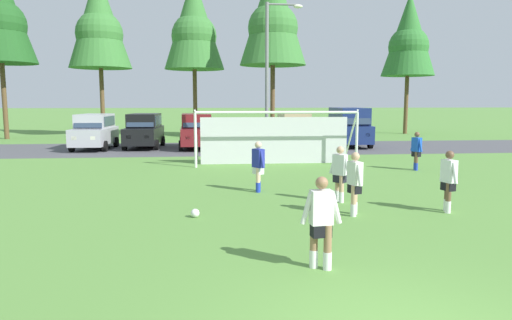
# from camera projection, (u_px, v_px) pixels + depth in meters

# --- Properties ---
(ground_plane) EXTENTS (400.00, 400.00, 0.00)m
(ground_plane) POSITION_uv_depth(u_px,v_px,m) (265.00, 168.00, 20.23)
(ground_plane) COLOR #598C3D
(parking_lot_strip) EXTENTS (52.00, 8.40, 0.01)m
(parking_lot_strip) POSITION_uv_depth(u_px,v_px,m) (248.00, 148.00, 28.90)
(parking_lot_strip) COLOR #4C4C51
(parking_lot_strip) RESTS_ON ground
(soccer_ball) EXTENTS (0.22, 0.22, 0.22)m
(soccer_ball) POSITION_uv_depth(u_px,v_px,m) (195.00, 213.00, 11.58)
(soccer_ball) COLOR white
(soccer_ball) RESTS_ON ground
(soccer_goal) EXTENTS (7.45, 2.04, 2.57)m
(soccer_goal) POSITION_uv_depth(u_px,v_px,m) (275.00, 137.00, 21.33)
(soccer_goal) COLOR white
(soccer_goal) RESTS_ON ground
(player_striker_near) EXTENTS (0.34, 0.75, 1.64)m
(player_striker_near) POSITION_uv_depth(u_px,v_px,m) (355.00, 184.00, 11.72)
(player_striker_near) COLOR tan
(player_striker_near) RESTS_ON ground
(player_midfield_center) EXTENTS (0.36, 0.74, 1.64)m
(player_midfield_center) POSITION_uv_depth(u_px,v_px,m) (416.00, 151.00, 19.52)
(player_midfield_center) COLOR brown
(player_midfield_center) RESTS_ON ground
(player_defender_far) EXTENTS (0.41, 0.71, 1.64)m
(player_defender_far) POSITION_uv_depth(u_px,v_px,m) (258.00, 167.00, 14.83)
(player_defender_far) COLOR beige
(player_defender_far) RESTS_ON ground
(player_winger_left) EXTENTS (0.32, 0.75, 1.64)m
(player_winger_left) POSITION_uv_depth(u_px,v_px,m) (448.00, 181.00, 12.07)
(player_winger_left) COLOR brown
(player_winger_left) RESTS_ON ground
(player_winger_right) EXTENTS (0.74, 0.28, 1.64)m
(player_winger_right) POSITION_uv_depth(u_px,v_px,m) (321.00, 223.00, 7.94)
(player_winger_right) COLOR #936B4C
(player_winger_right) RESTS_ON ground
(player_trailing_back) EXTENTS (0.53, 0.63, 1.64)m
(player_trailing_back) POSITION_uv_depth(u_px,v_px,m) (340.00, 174.00, 13.29)
(player_trailing_back) COLOR tan
(player_trailing_back) RESTS_ON ground
(parked_car_slot_far_left) EXTENTS (2.24, 4.65, 2.16)m
(parked_car_slot_far_left) POSITION_uv_depth(u_px,v_px,m) (95.00, 131.00, 28.13)
(parked_car_slot_far_left) COLOR #B2B2BC
(parked_car_slot_far_left) RESTS_ON ground
(parked_car_slot_left) EXTENTS (2.25, 4.66, 2.16)m
(parked_car_slot_left) POSITION_uv_depth(u_px,v_px,m) (144.00, 130.00, 28.91)
(parked_car_slot_left) COLOR black
(parked_car_slot_left) RESTS_ON ground
(parked_car_slot_center_left) EXTENTS (2.29, 4.68, 2.16)m
(parked_car_slot_center_left) POSITION_uv_depth(u_px,v_px,m) (196.00, 131.00, 28.58)
(parked_car_slot_center_left) COLOR maroon
(parked_car_slot_center_left) RESTS_ON ground
(parked_car_slot_center) EXTENTS (2.16, 4.27, 1.72)m
(parked_car_slot_center) POSITION_uv_depth(u_px,v_px,m) (249.00, 133.00, 29.99)
(parked_car_slot_center) COLOR silver
(parked_car_slot_center) RESTS_ON ground
(parked_car_slot_center_right) EXTENTS (2.16, 4.61, 2.16)m
(parked_car_slot_center_right) POSITION_uv_depth(u_px,v_px,m) (294.00, 129.00, 30.15)
(parked_car_slot_center_right) COLOR tan
(parked_car_slot_center_right) RESTS_ON ground
(parked_car_slot_right) EXTENTS (2.36, 4.88, 2.52)m
(parked_car_slot_right) POSITION_uv_depth(u_px,v_px,m) (349.00, 126.00, 29.95)
(parked_car_slot_right) COLOR navy
(parked_car_slot_right) RESTS_ON ground
(tree_mid_left) EXTENTS (5.15, 5.15, 13.74)m
(tree_mid_left) POSITION_uv_depth(u_px,v_px,m) (99.00, 23.00, 38.09)
(tree_mid_left) COLOR brown
(tree_mid_left) RESTS_ON ground
(tree_center_back) EXTENTS (5.11, 5.11, 13.62)m
(tree_center_back) POSITION_uv_depth(u_px,v_px,m) (194.00, 25.00, 38.83)
(tree_center_back) COLOR brown
(tree_center_back) RESTS_ON ground
(tree_mid_right) EXTENTS (5.16, 5.16, 13.75)m
(tree_mid_right) POSITION_uv_depth(u_px,v_px,m) (273.00, 16.00, 35.12)
(tree_mid_right) COLOR brown
(tree_mid_right) RESTS_ON ground
(tree_right_edge) EXTENTS (4.71, 4.71, 12.57)m
(tree_right_edge) POSITION_uv_depth(u_px,v_px,m) (409.00, 37.00, 40.89)
(tree_right_edge) COLOR brown
(tree_right_edge) RESTS_ON ground
(street_lamp) EXTENTS (2.00, 0.32, 7.95)m
(street_lamp) POSITION_uv_depth(u_px,v_px,m) (270.00, 78.00, 23.73)
(street_lamp) COLOR slate
(street_lamp) RESTS_ON ground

